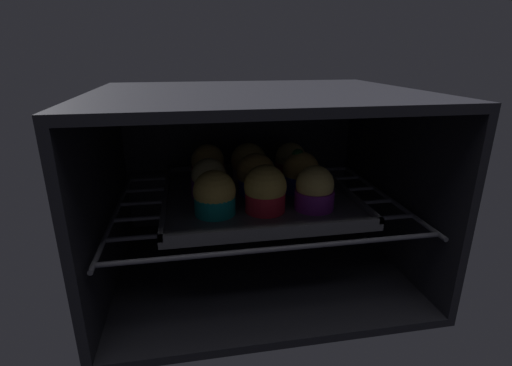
{
  "coord_description": "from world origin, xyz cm",
  "views": [
    {
      "loc": [
        -12.63,
        -46.67,
        42.05
      ],
      "look_at": [
        0.0,
        23.27,
        17.3
      ],
      "focal_mm": 26.45,
      "sensor_mm": 36.0,
      "label": 1
    }
  ],
  "objects": [
    {
      "name": "muffin_row2_col0",
      "position": [
        -8.97,
        32.44,
        18.93
      ],
      "size": [
        7.14,
        7.14,
        8.22
      ],
      "color": "red",
      "rests_on": "baking_tray"
    },
    {
      "name": "oven_rack",
      "position": [
        0.0,
        22.0,
        13.6
      ],
      "size": [
        54.8,
        42.0,
        0.8
      ],
      "color": "#51515B",
      "rests_on": "oven_cavity"
    },
    {
      "name": "muffin_row1_col0",
      "position": [
        -9.28,
        23.38,
        18.5
      ],
      "size": [
        7.14,
        7.14,
        7.58
      ],
      "color": "#7A238C",
      "rests_on": "baking_tray"
    },
    {
      "name": "muffin_row1_col2",
      "position": [
        9.1,
        22.89,
        18.95
      ],
      "size": [
        7.32,
        7.32,
        8.7
      ],
      "color": "#1928B7",
      "rests_on": "baking_tray"
    },
    {
      "name": "muffin_row0_col1",
      "position": [
        -0.39,
        14.14,
        19.06
      ],
      "size": [
        7.55,
        7.55,
        8.46
      ],
      "color": "red",
      "rests_on": "baking_tray"
    },
    {
      "name": "muffin_row2_col2",
      "position": [
        9.53,
        32.32,
        18.72
      ],
      "size": [
        7.14,
        7.14,
        7.83
      ],
      "color": "red",
      "rests_on": "baking_tray"
    },
    {
      "name": "baking_tray",
      "position": [
        0.0,
        23.27,
        14.68
      ],
      "size": [
        36.33,
        36.33,
        2.2
      ],
      "color": "#4C4C51",
      "rests_on": "oven_rack"
    },
    {
      "name": "muffin_row2_col1",
      "position": [
        0.05,
        32.45,
        18.73
      ],
      "size": [
        7.85,
        7.85,
        8.1
      ],
      "color": "silver",
      "rests_on": "baking_tray"
    },
    {
      "name": "muffin_row0_col0",
      "position": [
        -8.88,
        14.4,
        18.66
      ],
      "size": [
        7.41,
        7.41,
        7.91
      ],
      "color": "#0C8C84",
      "rests_on": "baking_tray"
    },
    {
      "name": "muffin_row0_col2",
      "position": [
        8.92,
        13.67,
        18.77
      ],
      "size": [
        7.14,
        7.14,
        8.01
      ],
      "color": "#7A238C",
      "rests_on": "baking_tray"
    },
    {
      "name": "muffin_row1_col1",
      "position": [
        0.21,
        23.27,
        18.81
      ],
      "size": [
        7.66,
        7.66,
        8.18
      ],
      "color": "#1928B7",
      "rests_on": "baking_tray"
    },
    {
      "name": "oven_cavity",
      "position": [
        0.0,
        26.25,
        17.0
      ],
      "size": [
        59.0,
        47.0,
        37.0
      ],
      "color": "black",
      "rests_on": "ground"
    }
  ]
}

